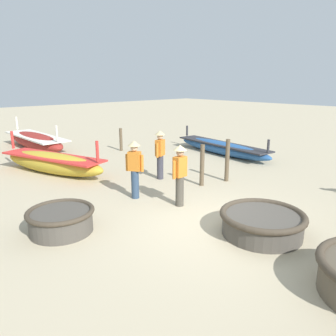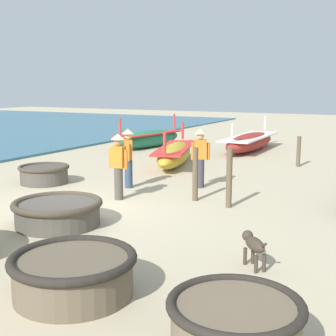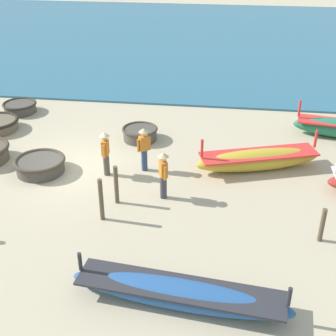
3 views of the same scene
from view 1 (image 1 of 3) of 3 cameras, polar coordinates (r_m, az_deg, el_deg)
name	(u,v)px [view 1 (image 1 of 3)]	position (r m, az deg, el deg)	size (l,w,h in m)	color
ground_plane	(208,224)	(7.87, 6.95, -9.69)	(80.00, 80.00, 0.00)	#BCAD8C
coracle_far_left	(262,222)	(7.50, 16.10, -9.07)	(1.86, 1.86, 0.53)	#4C473F
coracle_front_left	(61,220)	(7.72, -18.15, -8.53)	(1.49, 1.49, 0.54)	#4C473F
long_boat_blue_hull	(222,148)	(15.22, 9.36, 3.54)	(1.52, 5.56, 1.03)	#285693
long_boat_white_hull	(36,141)	(17.51, -22.00, 4.44)	(1.40, 5.31, 1.39)	maroon
long_boat_green_hull	(53,163)	(12.58, -19.42, 0.91)	(2.40, 4.75, 1.38)	gold
fisherman_hauling	(160,152)	(11.05, -1.39, 2.89)	(0.49, 0.36, 1.67)	#383842
fisherman_with_hat	(180,171)	(8.62, 2.07, -0.60)	(0.53, 0.36, 1.67)	#4C473D
fisherman_by_coracle	(135,166)	(9.24, -5.83, 0.40)	(0.37, 0.46, 1.67)	#2D425B
mooring_post_shoreline	(202,165)	(10.45, 5.96, 0.48)	(0.14, 0.14, 1.34)	brown
mooring_post_inland	(121,140)	(15.89, -8.20, 4.93)	(0.14, 0.14, 1.08)	brown
mooring_post_mid_beach	(227,160)	(11.03, 10.28, 1.31)	(0.14, 0.14, 1.42)	brown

